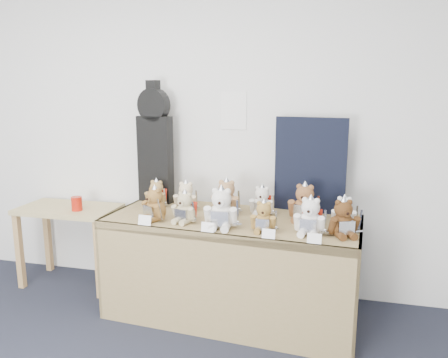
% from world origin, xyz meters
% --- Properties ---
extents(room_shell, '(6.00, 6.00, 6.00)m').
position_xyz_m(room_shell, '(0.66, 2.49, 1.51)').
color(room_shell, silver).
rests_on(room_shell, floor).
extents(display_table, '(1.88, 0.90, 0.76)m').
position_xyz_m(display_table, '(0.75, 1.94, 0.60)').
color(display_table, olive).
rests_on(display_table, floor).
extents(side_table, '(0.83, 0.46, 0.69)m').
position_xyz_m(side_table, '(-0.72, 2.21, 0.57)').
color(side_table, tan).
rests_on(side_table, floor).
extents(guitar_case, '(0.31, 0.15, 0.99)m').
position_xyz_m(guitar_case, '(0.04, 2.33, 1.24)').
color(guitar_case, black).
rests_on(guitar_case, display_table).
extents(navy_board, '(0.53, 0.11, 0.72)m').
position_xyz_m(navy_board, '(1.28, 2.32, 1.12)').
color(navy_board, black).
rests_on(navy_board, display_table).
extents(red_cup, '(0.09, 0.09, 0.12)m').
position_xyz_m(red_cup, '(-0.59, 2.13, 0.75)').
color(red_cup, '#B41B0C').
rests_on(red_cup, side_table).
extents(teddy_front_far_left, '(0.22, 0.22, 0.27)m').
position_xyz_m(teddy_front_far_left, '(0.23, 1.83, 0.87)').
color(teddy_front_far_left, brown).
rests_on(teddy_front_far_left, display_table).
extents(teddy_front_left, '(0.21, 0.19, 0.25)m').
position_xyz_m(teddy_front_left, '(0.46, 1.83, 0.86)').
color(teddy_front_left, tan).
rests_on(teddy_front_left, display_table).
extents(teddy_front_centre, '(0.26, 0.21, 0.31)m').
position_xyz_m(teddy_front_centre, '(0.74, 1.78, 0.89)').
color(teddy_front_centre, silver).
rests_on(teddy_front_centre, display_table).
extents(teddy_front_right, '(0.19, 0.15, 0.23)m').
position_xyz_m(teddy_front_right, '(1.03, 1.77, 0.85)').
color(teddy_front_right, olive).
rests_on(teddy_front_right, display_table).
extents(teddy_front_far_right, '(0.23, 0.20, 0.28)m').
position_xyz_m(teddy_front_far_right, '(1.33, 1.78, 0.87)').
color(teddy_front_far_right, silver).
rests_on(teddy_front_far_right, display_table).
extents(teddy_front_end, '(0.23, 0.21, 0.27)m').
position_xyz_m(teddy_front_end, '(1.53, 1.80, 0.87)').
color(teddy_front_end, '#4E311A').
rests_on(teddy_front_end, display_table).
extents(teddy_back_left, '(0.21, 0.17, 0.25)m').
position_xyz_m(teddy_back_left, '(0.36, 2.14, 0.86)').
color(teddy_back_left, beige).
rests_on(teddy_back_left, display_table).
extents(teddy_back_centre_left, '(0.24, 0.20, 0.30)m').
position_xyz_m(teddy_back_centre_left, '(0.69, 2.12, 0.88)').
color(teddy_back_centre_left, '#A87D54').
rests_on(teddy_back_centre_left, display_table).
extents(teddy_back_centre_right, '(0.20, 0.17, 0.25)m').
position_xyz_m(teddy_back_centre_right, '(0.95, 2.15, 0.86)').
color(teddy_back_centre_right, silver).
rests_on(teddy_back_centre_right, display_table).
extents(teddy_back_right, '(0.25, 0.22, 0.30)m').
position_xyz_m(teddy_back_right, '(1.27, 2.08, 0.88)').
color(teddy_back_right, brown).
rests_on(teddy_back_right, display_table).
extents(teddy_back_end, '(0.19, 0.15, 0.23)m').
position_xyz_m(teddy_back_end, '(1.54, 2.03, 0.85)').
color(teddy_back_end, white).
rests_on(teddy_back_end, display_table).
extents(teddy_back_far_left, '(0.20, 0.17, 0.24)m').
position_xyz_m(teddy_back_far_left, '(0.10, 2.18, 0.86)').
color(teddy_back_far_left, '#9A7948').
rests_on(teddy_back_far_left, display_table).
extents(entry_card_a, '(0.10, 0.03, 0.07)m').
position_xyz_m(entry_card_a, '(0.22, 1.70, 0.80)').
color(entry_card_a, white).
rests_on(entry_card_a, display_table).
extents(entry_card_b, '(0.09, 0.03, 0.06)m').
position_xyz_m(entry_card_b, '(0.68, 1.66, 0.79)').
color(entry_card_b, white).
rests_on(entry_card_b, display_table).
extents(entry_card_c, '(0.09, 0.02, 0.06)m').
position_xyz_m(entry_card_c, '(1.08, 1.63, 0.79)').
color(entry_card_c, white).
rests_on(entry_card_c, display_table).
extents(entry_card_d, '(0.09, 0.03, 0.06)m').
position_xyz_m(entry_card_d, '(1.36, 1.61, 0.79)').
color(entry_card_d, white).
rests_on(entry_card_d, display_table).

